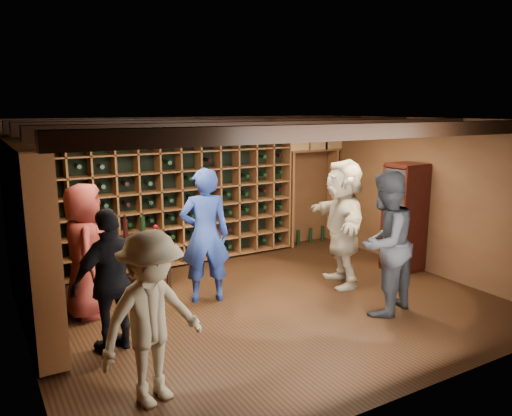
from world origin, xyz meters
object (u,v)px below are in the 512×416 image
man_blue_shirt (205,235)px  tasting_table (130,244)px  guest_beige (343,223)px  display_cabinet (404,219)px  guest_woman_black (112,281)px  guest_red_floral (86,251)px  guest_khaki (152,319)px  man_grey_suit (384,243)px

man_blue_shirt → tasting_table: man_blue_shirt is taller
man_blue_shirt → guest_beige: size_ratio=0.98×
display_cabinet → guest_woman_black: bearing=-175.2°
guest_red_floral → guest_khaki: (0.10, -2.29, -0.06)m
guest_woman_black → guest_khaki: bearing=77.1°
man_blue_shirt → guest_red_floral: 1.56m
guest_khaki → tasting_table: (0.64, 2.87, -0.09)m
guest_woman_black → guest_khaki: (0.05, -1.18, 0.00)m
guest_woman_black → tasting_table: guest_woman_black is taller
display_cabinet → tasting_table: display_cabinet is taller
guest_red_floral → tasting_table: bearing=-40.7°
guest_woman_black → guest_beige: size_ratio=0.84×
man_blue_shirt → guest_woman_black: (-1.49, -0.82, -0.13)m
man_blue_shirt → guest_woman_black: 1.70m
guest_red_floral → guest_khaki: guest_red_floral is taller
guest_red_floral → man_blue_shirt: bearing=-89.8°
tasting_table → guest_red_floral: bearing=-144.4°
guest_khaki → display_cabinet: bearing=2.3°
guest_woman_black → tasting_table: size_ratio=1.48×
guest_red_floral → guest_beige: 3.67m
man_grey_suit → guest_red_floral: (-3.36, 1.83, -0.07)m
man_blue_shirt → guest_woman_black: size_ratio=1.16×
man_blue_shirt → guest_khaki: man_blue_shirt is taller
man_blue_shirt → guest_red_floral: man_blue_shirt is taller
guest_red_floral → display_cabinet: bearing=-87.5°
guest_red_floral → guest_khaki: bearing=-166.9°
guest_red_floral → guest_beige: guest_beige is taller
guest_woman_black → guest_beige: bearing=171.0°
guest_red_floral → man_grey_suit: bearing=-108.0°
display_cabinet → guest_beige: bearing=-179.6°
man_blue_shirt → guest_red_floral: bearing=6.4°
man_grey_suit → display_cabinet: bearing=-160.6°
guest_beige → tasting_table: bearing=-93.4°
man_grey_suit → guest_red_floral: size_ratio=1.08×
display_cabinet → man_blue_shirt: bearing=173.0°
guest_red_floral → guest_khaki: size_ratio=1.08×
tasting_table → man_grey_suit: bearing=-45.7°
guest_khaki → tasting_table: bearing=61.6°
guest_woman_black → guest_red_floral: bearing=-102.9°
guest_khaki → man_grey_suit: bearing=-8.0°
guest_beige → man_grey_suit: bearing=8.5°
man_blue_shirt → guest_khaki: bearing=71.3°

